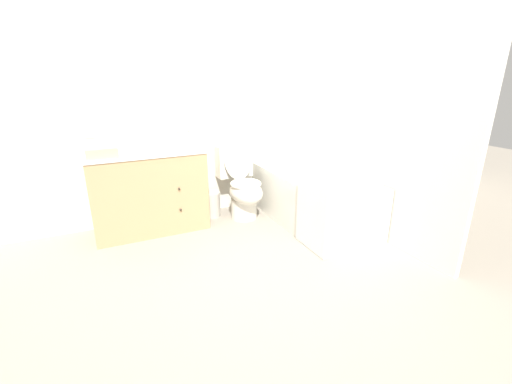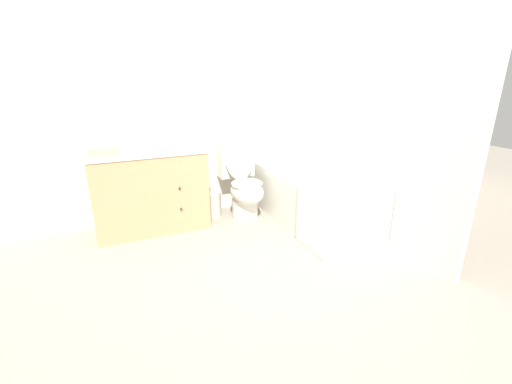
# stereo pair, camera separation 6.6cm
# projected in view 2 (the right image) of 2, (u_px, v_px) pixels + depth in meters

# --- Properties ---
(ground_plane) EXTENTS (14.00, 14.00, 0.00)m
(ground_plane) POSITION_uv_depth(u_px,v_px,m) (281.00, 287.00, 2.65)
(ground_plane) COLOR gray
(wall_back) EXTENTS (8.00, 0.06, 2.50)m
(wall_back) POSITION_uv_depth(u_px,v_px,m) (207.00, 103.00, 3.78)
(wall_back) COLOR white
(wall_back) RESTS_ON ground_plane
(wall_right) EXTENTS (0.05, 2.76, 2.50)m
(wall_right) POSITION_uv_depth(u_px,v_px,m) (358.00, 106.00, 3.51)
(wall_right) COLOR white
(wall_right) RESTS_ON ground_plane
(vanity_cabinet) EXTENTS (1.13, 0.54, 0.85)m
(vanity_cabinet) POSITION_uv_depth(u_px,v_px,m) (151.00, 190.00, 3.53)
(vanity_cabinet) COLOR tan
(vanity_cabinet) RESTS_ON ground_plane
(sink_faucet) EXTENTS (0.14, 0.12, 0.12)m
(sink_faucet) POSITION_uv_depth(u_px,v_px,m) (144.00, 143.00, 3.53)
(sink_faucet) COLOR silver
(sink_faucet) RESTS_ON vanity_cabinet
(toilet) EXTENTS (0.41, 0.67, 0.88)m
(toilet) POSITION_uv_depth(u_px,v_px,m) (243.00, 185.00, 3.86)
(toilet) COLOR silver
(toilet) RESTS_ON ground_plane
(bathtub) EXTENTS (0.75, 1.55, 0.54)m
(bathtub) POSITION_uv_depth(u_px,v_px,m) (313.00, 198.00, 3.76)
(bathtub) COLOR silver
(bathtub) RESTS_ON ground_plane
(shower_curtain) EXTENTS (0.01, 0.47, 1.90)m
(shower_curtain) POSITION_uv_depth(u_px,v_px,m) (315.00, 149.00, 2.90)
(shower_curtain) COLOR white
(shower_curtain) RESTS_ON ground_plane
(wastebasket) EXTENTS (0.20, 0.20, 0.29)m
(wastebasket) POSITION_uv_depth(u_px,v_px,m) (212.00, 204.00, 3.94)
(wastebasket) COLOR #B7B2A8
(wastebasket) RESTS_ON ground_plane
(tissue_box) EXTENTS (0.14, 0.13, 0.11)m
(tissue_box) POSITION_uv_depth(u_px,v_px,m) (182.00, 141.00, 3.58)
(tissue_box) COLOR beige
(tissue_box) RESTS_ON vanity_cabinet
(soap_dispenser) EXTENTS (0.06, 0.06, 0.18)m
(soap_dispenser) POSITION_uv_depth(u_px,v_px,m) (194.00, 139.00, 3.54)
(soap_dispenser) COLOR silver
(soap_dispenser) RESTS_ON vanity_cabinet
(hand_towel_folded) EXTENTS (0.27, 0.15, 0.09)m
(hand_towel_folded) POSITION_uv_depth(u_px,v_px,m) (103.00, 152.00, 3.09)
(hand_towel_folded) COLOR tan
(hand_towel_folded) RESTS_ON vanity_cabinet
(bath_towel_folded) EXTENTS (0.35, 0.24, 0.09)m
(bath_towel_folded) POSITION_uv_depth(u_px,v_px,m) (334.00, 187.00, 3.10)
(bath_towel_folded) COLOR silver
(bath_towel_folded) RESTS_ON bathtub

